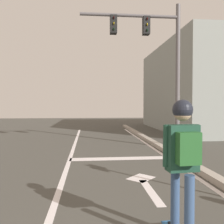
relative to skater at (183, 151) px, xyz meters
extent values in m
cube|color=silver|center=(-1.65, 3.21, -1.09)|extent=(0.12, 20.00, 0.01)
cube|color=silver|center=(1.32, 3.21, -1.09)|extent=(0.12, 20.00, 0.01)
cube|color=silver|center=(-0.09, 4.56, -1.09)|extent=(3.12, 0.40, 0.01)
cube|color=silver|center=(0.07, 1.72, -1.09)|extent=(0.16, 1.40, 0.01)
cube|color=silver|center=(0.07, 2.57, -1.09)|extent=(0.71, 0.71, 0.01)
cube|color=#A39A8D|center=(1.57, 3.21, -1.03)|extent=(0.24, 24.00, 0.14)
cylinder|color=#375179|center=(-0.02, 0.20, -0.62)|extent=(0.11, 0.11, 0.77)
cylinder|color=#375179|center=(0.01, -0.16, -0.62)|extent=(0.11, 0.11, 0.77)
cube|color=#1D4433|center=(0.00, 0.02, 0.03)|extent=(0.37, 0.21, 0.54)
cylinder|color=#1D4433|center=(-0.19, 0.03, 0.06)|extent=(0.07, 0.08, 0.49)
cylinder|color=#1D4433|center=(0.18, 0.06, 0.06)|extent=(0.07, 0.09, 0.49)
sphere|color=tan|center=(0.00, 0.02, 0.45)|extent=(0.21, 0.21, 0.21)
sphere|color=#1F222C|center=(0.00, 0.02, 0.48)|extent=(0.24, 0.24, 0.24)
cube|color=#245A27|center=(0.01, -0.12, 0.05)|extent=(0.27, 0.16, 0.36)
cylinder|color=#605B5E|center=(2.21, 6.06, 1.56)|extent=(0.16, 0.16, 5.31)
cylinder|color=#605B5E|center=(0.41, 6.06, 3.74)|extent=(3.58, 0.12, 0.12)
cube|color=black|center=(1.01, 6.06, 3.39)|extent=(0.24, 0.28, 0.64)
cylinder|color=#3A0605|center=(1.01, 5.91, 3.59)|extent=(0.02, 0.10, 0.10)
cylinder|color=yellow|center=(1.01, 5.91, 3.39)|extent=(0.02, 0.10, 0.10)
cylinder|color=black|center=(1.01, 5.91, 3.19)|extent=(0.02, 0.10, 0.10)
cube|color=black|center=(-0.18, 6.06, 3.39)|extent=(0.24, 0.28, 0.64)
cylinder|color=#3A0605|center=(-0.18, 5.91, 3.59)|extent=(0.02, 0.10, 0.10)
cylinder|color=yellow|center=(-0.18, 5.91, 3.39)|extent=(0.02, 0.10, 0.10)
cylinder|color=black|center=(-0.18, 5.91, 3.19)|extent=(0.02, 0.10, 0.10)
camera|label=1|loc=(-1.10, -2.73, 0.54)|focal=39.24mm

